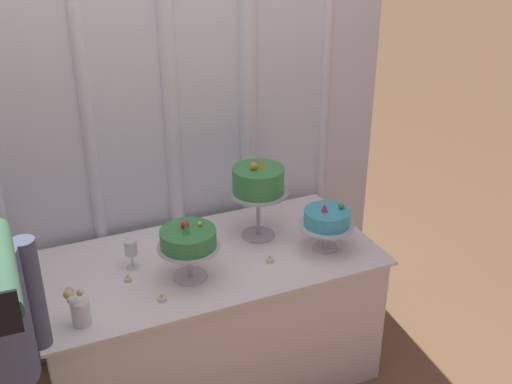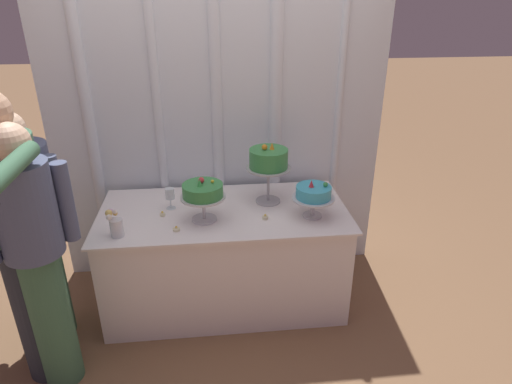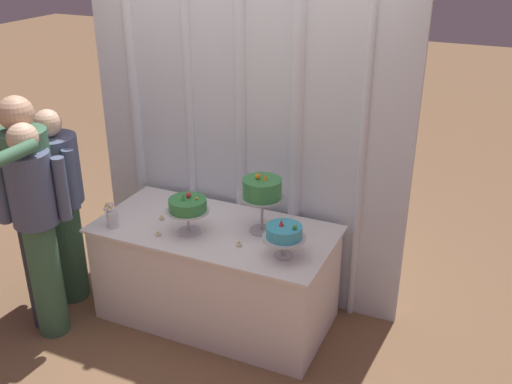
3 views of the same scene
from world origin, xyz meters
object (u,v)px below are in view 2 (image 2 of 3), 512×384
cake_display_rightmost (314,194)px  guest_man_dark_suit (36,253)px  wine_glass (170,195)px  guest_man_pink_jacket (31,226)px  tealight_near_left (176,229)px  tealight_near_right (265,217)px  cake_display_center (269,161)px  cake_table (225,256)px  guest_girl_blue_dress (18,235)px  tealight_far_left (163,214)px  cake_display_leftmost (203,192)px  flower_vase (115,224)px

cake_display_rightmost → guest_man_dark_suit: (-1.56, -0.47, -0.04)m
wine_glass → guest_man_pink_jacket: (-0.80, -0.29, -0.03)m
cake_display_rightmost → guest_man_dark_suit: guest_man_dark_suit is taller
tealight_near_left → guest_man_dark_suit: bearing=-151.0°
tealight_near_left → tealight_near_right: 0.57m
wine_glass → guest_man_dark_suit: guest_man_dark_suit is taller
guest_man_dark_suit → cake_display_center: bearing=29.0°
wine_glass → cake_table: bearing=-10.6°
tealight_near_left → guest_man_pink_jacket: size_ratio=0.03×
guest_girl_blue_dress → tealight_far_left: bearing=37.2°
cake_display_rightmost → guest_man_pink_jacket: bearing=-177.7°
guest_man_dark_suit → tealight_near_right: bearing=20.5°
cake_display_leftmost → tealight_near_left: bearing=-145.0°
guest_man_pink_jacket → cake_table: bearing=10.8°
cake_display_leftmost → tealight_near_right: (0.39, -0.03, -0.18)m
cake_table → cake_display_leftmost: bearing=-136.0°
cake_display_rightmost → tealight_near_left: bearing=-173.9°
tealight_near_left → wine_glass: bearing=99.6°
cake_table → wine_glass: 0.59m
cake_display_leftmost → guest_man_pink_jacket: (-1.03, -0.10, -0.12)m
flower_vase → guest_girl_blue_dress: guest_girl_blue_dress is taller
cake_display_center → cake_display_rightmost: bearing=-43.7°
tealight_near_right → guest_girl_blue_dress: (-1.35, -0.40, 0.19)m
flower_vase → tealight_far_left: size_ratio=5.12×
tealight_far_left → tealight_near_left: 0.23m
guest_man_dark_suit → guest_man_pink_jacket: bearing=113.2°
cake_display_leftmost → tealight_far_left: cake_display_leftmost is taller
tealight_near_left → guest_girl_blue_dress: guest_girl_blue_dress is taller
cake_display_leftmost → cake_display_center: (0.45, 0.22, 0.11)m
cake_table → flower_vase: bearing=-157.6°
tealight_near_left → guest_man_pink_jacket: 0.86m
cake_display_leftmost → flower_vase: cake_display_leftmost is taller
cake_display_center → guest_man_pink_jacket: (-1.48, -0.32, -0.23)m
guest_man_pink_jacket → tealight_near_right: bearing=2.6°
cake_display_leftmost → tealight_far_left: 0.34m
guest_man_pink_jacket → cake_display_leftmost: bearing=5.3°
tealight_far_left → guest_girl_blue_dress: 0.88m
wine_glass → guest_man_dark_suit: (-0.63, -0.69, 0.02)m
cake_display_center → cake_display_rightmost: (0.26, -0.25, -0.14)m
cake_table → flower_vase: 0.84m
cake_table → guest_girl_blue_dress: guest_girl_blue_dress is taller
cake_display_center → guest_man_dark_suit: size_ratio=0.28×
cake_display_center → cake_table: bearing=-162.9°
cake_table → guest_girl_blue_dress: (-1.08, -0.56, 0.57)m
cake_display_leftmost → wine_glass: cake_display_leftmost is taller
flower_vase → guest_girl_blue_dress: bearing=-146.3°
cake_display_center → guest_girl_blue_dress: 1.55m
flower_vase → cake_display_leftmost: bearing=15.5°
cake_table → cake_display_center: bearing=17.1°
cake_display_rightmost → cake_display_center: bearing=136.3°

